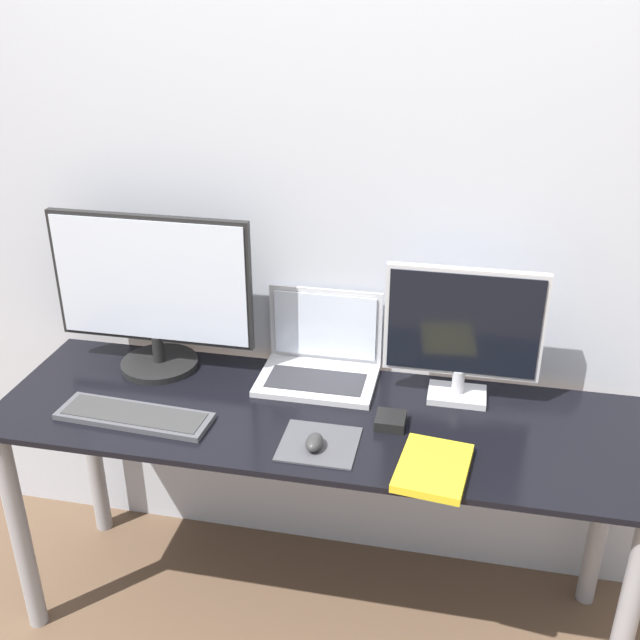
{
  "coord_description": "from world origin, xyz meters",
  "views": [
    {
      "loc": [
        0.38,
        -1.46,
        1.91
      ],
      "look_at": [
        -0.01,
        0.39,
        1.0
      ],
      "focal_mm": 42.0,
      "sensor_mm": 36.0,
      "label": 1
    }
  ],
  "objects_px": {
    "laptop": "(321,357)",
    "mouse": "(314,442)",
    "book": "(433,468)",
    "keyboard": "(134,416)",
    "power_brick": "(391,421)",
    "monitor_right": "(463,330)",
    "monitor_left": "(152,292)"
  },
  "relations": [
    {
      "from": "mouse",
      "to": "book",
      "type": "distance_m",
      "value": 0.31
    },
    {
      "from": "book",
      "to": "power_brick",
      "type": "xyz_separation_m",
      "value": [
        -0.13,
        0.18,
        0.0
      ]
    },
    {
      "from": "monitor_left",
      "to": "monitor_right",
      "type": "relative_size",
      "value": 1.4
    },
    {
      "from": "monitor_right",
      "to": "keyboard",
      "type": "height_order",
      "value": "monitor_right"
    },
    {
      "from": "mouse",
      "to": "power_brick",
      "type": "xyz_separation_m",
      "value": [
        0.18,
        0.16,
        -0.01
      ]
    },
    {
      "from": "keyboard",
      "to": "mouse",
      "type": "distance_m",
      "value": 0.53
    },
    {
      "from": "monitor_right",
      "to": "laptop",
      "type": "xyz_separation_m",
      "value": [
        -0.42,
        0.05,
        -0.16
      ]
    },
    {
      "from": "monitor_right",
      "to": "book",
      "type": "distance_m",
      "value": 0.43
    },
    {
      "from": "monitor_left",
      "to": "laptop",
      "type": "bearing_deg",
      "value": 5.5
    },
    {
      "from": "book",
      "to": "monitor_left",
      "type": "bearing_deg",
      "value": 157.39
    },
    {
      "from": "book",
      "to": "power_brick",
      "type": "bearing_deg",
      "value": 125.2
    },
    {
      "from": "laptop",
      "to": "mouse",
      "type": "distance_m",
      "value": 0.4
    },
    {
      "from": "laptop",
      "to": "book",
      "type": "xyz_separation_m",
      "value": [
        0.38,
        -0.42,
        -0.05
      ]
    },
    {
      "from": "monitor_right",
      "to": "power_brick",
      "type": "distance_m",
      "value": 0.33
    },
    {
      "from": "laptop",
      "to": "keyboard",
      "type": "bearing_deg",
      "value": -142.89
    },
    {
      "from": "keyboard",
      "to": "power_brick",
      "type": "bearing_deg",
      "value": 9.23
    },
    {
      "from": "monitor_left",
      "to": "book",
      "type": "distance_m",
      "value": 0.99
    },
    {
      "from": "monitor_left",
      "to": "book",
      "type": "height_order",
      "value": "monitor_left"
    },
    {
      "from": "monitor_right",
      "to": "power_brick",
      "type": "bearing_deg",
      "value": -133.22
    },
    {
      "from": "mouse",
      "to": "power_brick",
      "type": "bearing_deg",
      "value": 40.6
    },
    {
      "from": "monitor_left",
      "to": "keyboard",
      "type": "bearing_deg",
      "value": -80.67
    },
    {
      "from": "keyboard",
      "to": "power_brick",
      "type": "xyz_separation_m",
      "value": [
        0.71,
        0.11,
        0.01
      ]
    },
    {
      "from": "laptop",
      "to": "mouse",
      "type": "xyz_separation_m",
      "value": [
        0.06,
        -0.39,
        -0.04
      ]
    },
    {
      "from": "monitor_left",
      "to": "keyboard",
      "type": "distance_m",
      "value": 0.39
    },
    {
      "from": "laptop",
      "to": "keyboard",
      "type": "relative_size",
      "value": 0.8
    },
    {
      "from": "keyboard",
      "to": "mouse",
      "type": "relative_size",
      "value": 6.07
    },
    {
      "from": "keyboard",
      "to": "laptop",
      "type": "bearing_deg",
      "value": 37.11
    },
    {
      "from": "mouse",
      "to": "power_brick",
      "type": "distance_m",
      "value": 0.24
    },
    {
      "from": "mouse",
      "to": "book",
      "type": "bearing_deg",
      "value": -5.24
    },
    {
      "from": "monitor_right",
      "to": "book",
      "type": "xyz_separation_m",
      "value": [
        -0.04,
        -0.37,
        -0.21
      ]
    },
    {
      "from": "mouse",
      "to": "monitor_left",
      "type": "bearing_deg",
      "value": 149.34
    },
    {
      "from": "monitor_left",
      "to": "power_brick",
      "type": "xyz_separation_m",
      "value": [
        0.76,
        -0.18,
        -0.24
      ]
    }
  ]
}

